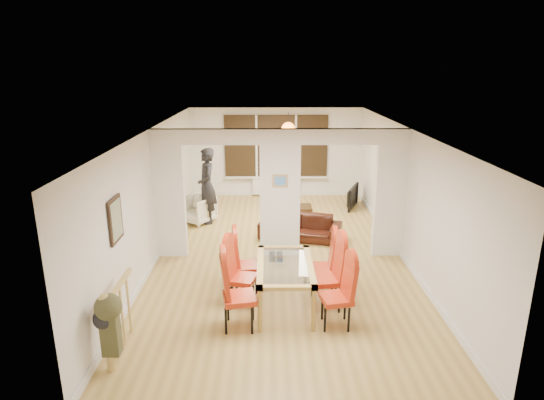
{
  "coord_description": "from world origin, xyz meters",
  "views": [
    {
      "loc": [
        -0.24,
        -8.7,
        3.77
      ],
      "look_at": [
        -0.15,
        0.6,
        1.0
      ],
      "focal_mm": 30.0,
      "sensor_mm": 36.0,
      "label": 1
    }
  ],
  "objects_px": {
    "armchair": "(197,209)",
    "coffee_table": "(290,211)",
    "dining_chair_la": "(239,292)",
    "dining_chair_rc": "(322,264)",
    "dining_chair_rb": "(327,274)",
    "sofa": "(300,227)",
    "dining_chair_lc": "(247,262)",
    "dining_chair_lb": "(241,274)",
    "television": "(349,196)",
    "bowl": "(291,204)",
    "person": "(207,186)",
    "dining_table": "(285,285)",
    "bottle": "(289,201)",
    "dining_chair_ra": "(336,293)"
  },
  "relations": [
    {
      "from": "dining_chair_rb",
      "to": "sofa",
      "type": "relative_size",
      "value": 0.63
    },
    {
      "from": "dining_chair_rc",
      "to": "sofa",
      "type": "distance_m",
      "value": 2.58
    },
    {
      "from": "dining_chair_ra",
      "to": "sofa",
      "type": "xyz_separation_m",
      "value": [
        -0.28,
        3.62,
        -0.27
      ]
    },
    {
      "from": "dining_chair_rc",
      "to": "armchair",
      "type": "xyz_separation_m",
      "value": [
        -2.68,
        3.66,
        -0.19
      ]
    },
    {
      "from": "dining_chair_lb",
      "to": "dining_chair_rc",
      "type": "height_order",
      "value": "dining_chair_lb"
    },
    {
      "from": "bottle",
      "to": "armchair",
      "type": "bearing_deg",
      "value": -168.5
    },
    {
      "from": "dining_chair_la",
      "to": "dining_chair_rc",
      "type": "bearing_deg",
      "value": 28.27
    },
    {
      "from": "television",
      "to": "bowl",
      "type": "height_order",
      "value": "television"
    },
    {
      "from": "dining_chair_rb",
      "to": "dining_chair_lb",
      "type": "bearing_deg",
      "value": 167.46
    },
    {
      "from": "dining_chair_rc",
      "to": "person",
      "type": "distance_m",
      "value": 4.4
    },
    {
      "from": "armchair",
      "to": "coffee_table",
      "type": "bearing_deg",
      "value": 46.55
    },
    {
      "from": "coffee_table",
      "to": "bottle",
      "type": "distance_m",
      "value": 0.29
    },
    {
      "from": "dining_chair_lc",
      "to": "person",
      "type": "relative_size",
      "value": 0.55
    },
    {
      "from": "armchair",
      "to": "dining_chair_lc",
      "type": "bearing_deg",
      "value": -34.36
    },
    {
      "from": "dining_table",
      "to": "sofa",
      "type": "relative_size",
      "value": 0.86
    },
    {
      "from": "dining_chair_lc",
      "to": "armchair",
      "type": "distance_m",
      "value": 3.83
    },
    {
      "from": "dining_chair_rc",
      "to": "sofa",
      "type": "relative_size",
      "value": 0.58
    },
    {
      "from": "bowl",
      "to": "dining_chair_rc",
      "type": "bearing_deg",
      "value": -85.63
    },
    {
      "from": "dining_table",
      "to": "dining_chair_la",
      "type": "relative_size",
      "value": 1.37
    },
    {
      "from": "dining_chair_lb",
      "to": "bottle",
      "type": "bearing_deg",
      "value": 91.91
    },
    {
      "from": "coffee_table",
      "to": "sofa",
      "type": "bearing_deg",
      "value": -84.87
    },
    {
      "from": "dining_chair_la",
      "to": "dining_chair_lb",
      "type": "bearing_deg",
      "value": 79.64
    },
    {
      "from": "dining_chair_la",
      "to": "armchair",
      "type": "distance_m",
      "value": 4.94
    },
    {
      "from": "dining_chair_lb",
      "to": "dining_table",
      "type": "bearing_deg",
      "value": 8.54
    },
    {
      "from": "person",
      "to": "dining_chair_rb",
      "type": "bearing_deg",
      "value": 13.93
    },
    {
      "from": "dining_chair_lc",
      "to": "sofa",
      "type": "bearing_deg",
      "value": 56.83
    },
    {
      "from": "dining_table",
      "to": "television",
      "type": "distance_m",
      "value": 5.71
    },
    {
      "from": "dining_chair_lc",
      "to": "dining_chair_rb",
      "type": "bearing_deg",
      "value": -33.9
    },
    {
      "from": "dining_chair_lc",
      "to": "person",
      "type": "xyz_separation_m",
      "value": [
        -1.12,
        3.56,
        0.42
      ]
    },
    {
      "from": "dining_chair_la",
      "to": "person",
      "type": "relative_size",
      "value": 0.61
    },
    {
      "from": "coffee_table",
      "to": "dining_chair_lb",
      "type": "bearing_deg",
      "value": -102.49
    },
    {
      "from": "dining_chair_rb",
      "to": "dining_chair_rc",
      "type": "distance_m",
      "value": 0.5
    },
    {
      "from": "dining_table",
      "to": "dining_chair_lb",
      "type": "relative_size",
      "value": 1.46
    },
    {
      "from": "bowl",
      "to": "dining_chair_la",
      "type": "bearing_deg",
      "value": -100.79
    },
    {
      "from": "dining_chair_lb",
      "to": "dining_chair_rc",
      "type": "xyz_separation_m",
      "value": [
        1.34,
        0.41,
        -0.01
      ]
    },
    {
      "from": "dining_chair_la",
      "to": "dining_chair_lb",
      "type": "relative_size",
      "value": 1.07
    },
    {
      "from": "dining_chair_rc",
      "to": "bowl",
      "type": "relative_size",
      "value": 5.38
    },
    {
      "from": "dining_chair_rc",
      "to": "bottle",
      "type": "height_order",
      "value": "dining_chair_rc"
    },
    {
      "from": "television",
      "to": "dining_chair_rb",
      "type": "bearing_deg",
      "value": -171.04
    },
    {
      "from": "dining_chair_lc",
      "to": "sofa",
      "type": "relative_size",
      "value": 0.57
    },
    {
      "from": "dining_chair_lc",
      "to": "bowl",
      "type": "height_order",
      "value": "dining_chair_lc"
    },
    {
      "from": "dining_chair_lc",
      "to": "armchair",
      "type": "relative_size",
      "value": 1.41
    },
    {
      "from": "armchair",
      "to": "television",
      "type": "relative_size",
      "value": 0.7
    },
    {
      "from": "dining_chair_lb",
      "to": "bottle",
      "type": "distance_m",
      "value": 4.64
    },
    {
      "from": "person",
      "to": "bottle",
      "type": "relative_size",
      "value": 6.12
    },
    {
      "from": "armchair",
      "to": "dining_chair_rc",
      "type": "bearing_deg",
      "value": -19.55
    },
    {
      "from": "dining_chair_rc",
      "to": "bottle",
      "type": "bearing_deg",
      "value": 97.34
    },
    {
      "from": "dining_chair_rb",
      "to": "dining_chair_rc",
      "type": "xyz_separation_m",
      "value": [
        -0.02,
        0.5,
        -0.05
      ]
    },
    {
      "from": "dining_chair_lc",
      "to": "coffee_table",
      "type": "height_order",
      "value": "dining_chair_lc"
    },
    {
      "from": "person",
      "to": "sofa",
      "type": "bearing_deg",
      "value": 47.26
    }
  ]
}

